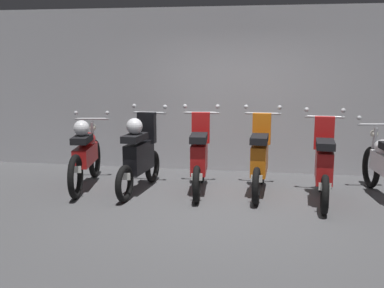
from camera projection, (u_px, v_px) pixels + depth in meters
name	position (u px, v px, depth m)	size (l,w,h in m)	color
ground_plane	(222.00, 210.00, 6.40)	(80.00, 80.00, 0.00)	#4C4C4F
back_wall	(238.00, 90.00, 8.53)	(16.00, 0.30, 2.89)	#ADADB2
motorbike_slot_0	(86.00, 154.00, 7.49)	(0.58, 1.94, 1.15)	black
motorbike_slot_1	(140.00, 154.00, 7.25)	(0.59, 1.68, 1.29)	black
motorbike_slot_2	(199.00, 157.00, 7.25)	(0.59, 1.68, 1.29)	black
motorbike_slot_3	(260.00, 158.00, 7.15)	(0.59, 1.68, 1.29)	black
motorbike_slot_4	(324.00, 165.00, 6.72)	(0.59, 1.68, 1.29)	black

